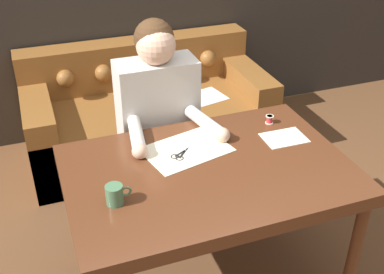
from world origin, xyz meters
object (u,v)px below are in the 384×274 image
scissors (182,153)px  thread_spool (269,119)px  couch (147,114)px  dining_table (208,181)px  person (159,126)px  mug (115,195)px

scissors → thread_spool: thread_spool is taller
couch → thread_spool: (0.39, -1.18, 0.50)m
dining_table → person: 0.61m
dining_table → couch: 1.53m
couch → scissors: size_ratio=9.12×
person → dining_table: bearing=-83.7°
dining_table → mug: bearing=-167.1°
couch → person: size_ratio=1.37×
couch → dining_table: bearing=-93.2°
person → mug: size_ratio=11.63×
couch → thread_spool: thread_spool is taller
dining_table → scissors: scissors is taller
couch → mug: mug is taller
couch → person: 0.96m
couch → scissors: (-0.16, -1.31, 0.48)m
person → scissors: (-0.01, -0.45, 0.09)m
couch → thread_spool: 1.34m
scissors → thread_spool: bearing=13.1°
dining_table → couch: size_ratio=0.75×
scissors → mug: 0.48m
person → mug: bearing=-119.3°
scissors → mug: mug is taller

